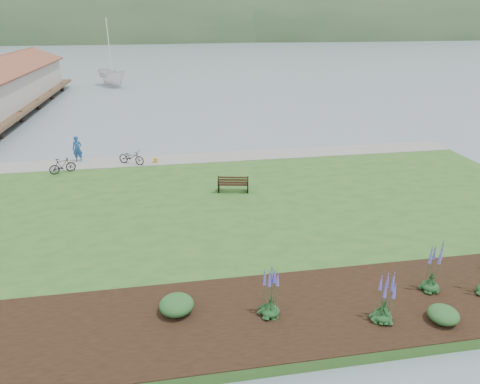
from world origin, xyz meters
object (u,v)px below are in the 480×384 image
object	(u,v)px
sailboat	(113,86)
bicycle_a	(131,157)
park_bench	(233,183)
person	(77,147)

from	to	relation	value
sailboat	bicycle_a	bearing A→B (deg)	-115.02
park_bench	bicycle_a	size ratio (longest dim) A/B	0.95
person	bicycle_a	world-z (taller)	person
bicycle_a	sailboat	world-z (taller)	sailboat
person	sailboat	bearing A→B (deg)	95.47
park_bench	person	xyz separation A→B (m)	(-9.24, 6.91, 0.50)
park_bench	bicycle_a	xyz separation A→B (m)	(-5.77, 5.79, -0.03)
person	sailboat	distance (m)	35.70
bicycle_a	sailboat	xyz separation A→B (m)	(-4.86, 36.77, -0.88)
bicycle_a	sailboat	bearing A→B (deg)	37.51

